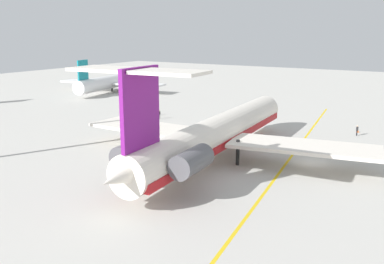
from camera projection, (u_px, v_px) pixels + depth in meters
The scene contains 8 objects.
ground at pixel (312, 163), 56.31m from camera, with size 285.82×285.82×0.00m, color #B7B5AD.
main_jetliner at pixel (213, 134), 56.41m from camera, with size 47.10×41.74×13.71m.
airliner_mid_right at pixel (113, 81), 122.86m from camera, with size 32.61×32.41×9.75m.
ground_crew_near_nose at pixel (159, 113), 84.33m from camera, with size 0.29×0.43×1.78m.
ground_crew_near_tail at pixel (153, 110), 87.56m from camera, with size 0.43×0.29×1.83m.
ground_crew_portside at pixel (357, 129), 70.89m from camera, with size 0.28×0.41×1.78m.
safety_cone_wingtip at pixel (358, 131), 73.41m from camera, with size 0.40×0.40×0.55m, color #EA590F.
taxiway_centreline at pixel (282, 170), 53.72m from camera, with size 93.65×0.36×0.01m, color gold.
Camera 1 is at (-54.10, -14.86, 16.96)m, focal length 40.13 mm.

